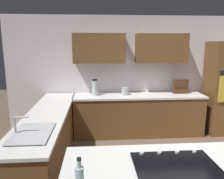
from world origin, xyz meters
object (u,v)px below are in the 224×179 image
Objects in this scene: spice_rack at (180,86)px; kettle at (125,91)px; oil_bottle at (80,178)px; cooktop at (176,166)px; blender at (95,88)px; sink_unit at (32,133)px.

spice_rack is 1.25m from kettle.
kettle is at bearing 2.57° from spice_rack.
spice_rack is 1.17× the size of oil_bottle.
cooktop is 2.72× the size of oil_bottle.
blender reaches higher than kettle.
spice_rack reaches higher than kettle.
cooktop is 2.16× the size of blender.
sink_unit is 4.37× the size of kettle.
sink_unit is 0.92× the size of cooktop.
sink_unit reaches higher than kettle.
cooktop is 2.91m from kettle.
oil_bottle reaches higher than kettle.
blender is 1.08× the size of spice_rack.
oil_bottle is (0.11, 3.20, -0.04)m from blender.
spice_rack reaches higher than sink_unit.
kettle is at bearing -124.88° from sink_unit.
kettle is at bearing -103.33° from oil_bottle.
kettle is (-0.65, 0.00, -0.07)m from blender.
oil_bottle reaches higher than cooktop.
spice_rack is (-2.68, -2.11, 0.14)m from sink_unit.
oil_bottle is at bearing 76.67° from kettle.
spice_rack reaches higher than oil_bottle.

